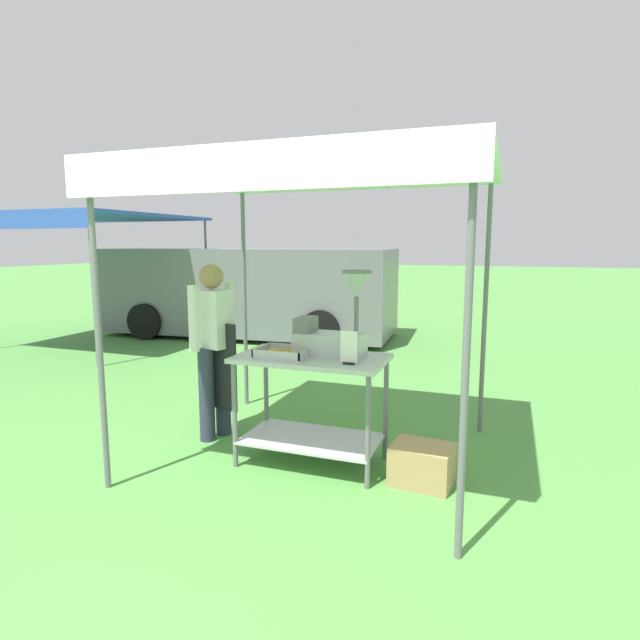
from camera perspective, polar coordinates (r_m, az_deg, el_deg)
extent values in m
plane|color=#519342|center=(8.88, 9.20, -3.31)|extent=(70.00, 70.00, 0.00)
cylinder|color=slate|center=(3.99, -23.23, -1.33)|extent=(0.04, 0.04, 2.33)
cylinder|color=slate|center=(2.93, 15.81, -4.32)|extent=(0.04, 0.04, 2.33)
cylinder|color=slate|center=(5.74, -8.31, 2.05)|extent=(0.04, 0.04, 2.33)
cylinder|color=slate|center=(5.06, 17.73, 0.88)|extent=(0.04, 0.04, 2.33)
cube|color=white|center=(4.23, -0.24, 16.01)|extent=(2.72, 2.36, 0.05)
cube|color=white|center=(3.15, -7.98, 16.06)|extent=(2.72, 0.02, 0.24)
cube|color=#B7B7BC|center=(4.16, -0.95, -4.25)|extent=(1.20, 0.67, 0.04)
cube|color=#B7B7BC|center=(4.36, -0.93, -12.97)|extent=(1.10, 0.62, 0.02)
cylinder|color=slate|center=(4.26, -9.40, -10.33)|extent=(0.04, 0.04, 0.86)
cylinder|color=slate|center=(3.86, 5.30, -12.25)|extent=(0.04, 0.04, 0.86)
cylinder|color=slate|center=(4.74, -5.95, -8.30)|extent=(0.04, 0.04, 0.86)
cylinder|color=slate|center=(4.39, 7.26, -9.71)|extent=(0.04, 0.04, 0.86)
cube|color=#B7B7BC|center=(4.15, -4.02, -3.94)|extent=(0.41, 0.33, 0.01)
cube|color=#B7B7BC|center=(4.01, -4.95, -3.89)|extent=(0.41, 0.01, 0.06)
cube|color=#B7B7BC|center=(4.29, -3.16, -3.04)|extent=(0.41, 0.01, 0.06)
cube|color=#B7B7BC|center=(4.23, -6.46, -3.25)|extent=(0.01, 0.33, 0.06)
cube|color=#B7B7BC|center=(4.07, -1.49, -3.66)|extent=(0.01, 0.33, 0.06)
torus|color=gold|center=(4.17, -1.97, -3.64)|extent=(0.09, 0.09, 0.02)
torus|color=gold|center=(4.05, -4.64, -4.03)|extent=(0.10, 0.10, 0.02)
torus|color=gold|center=(4.25, -3.34, -3.43)|extent=(0.10, 0.10, 0.02)
torus|color=gold|center=(4.17, -3.94, -3.64)|extent=(0.10, 0.10, 0.02)
torus|color=gold|center=(4.19, -2.82, -3.59)|extent=(0.10, 0.10, 0.02)
torus|color=gold|center=(4.23, -5.44, -3.49)|extent=(0.10, 0.10, 0.02)
torus|color=gold|center=(4.10, -4.29, -3.86)|extent=(0.08, 0.08, 0.02)
torus|color=gold|center=(4.16, -6.36, -3.72)|extent=(0.09, 0.09, 0.02)
torus|color=gold|center=(4.00, -3.37, -4.15)|extent=(0.10, 0.10, 0.02)
torus|color=gold|center=(4.08, -2.46, -3.91)|extent=(0.10, 0.10, 0.02)
torus|color=gold|center=(4.26, -4.42, -3.40)|extent=(0.10, 0.10, 0.02)
torus|color=gold|center=(4.11, -3.40, -3.83)|extent=(0.10, 0.10, 0.02)
torus|color=gold|center=(4.12, -5.40, -3.82)|extent=(0.09, 0.09, 0.02)
torus|color=gold|center=(4.19, -5.24, -3.36)|extent=(0.10, 0.10, 0.02)
cube|color=#B7B7BC|center=(4.18, 1.09, -2.66)|extent=(0.56, 0.28, 0.18)
cube|color=slate|center=(4.23, -1.59, -0.48)|extent=(0.14, 0.22, 0.12)
cylinder|color=slate|center=(4.07, 4.03, 0.46)|extent=(0.04, 0.04, 0.30)
cone|color=#B7B7BC|center=(4.05, 4.06, 3.87)|extent=(0.22, 0.22, 0.18)
cylinder|color=slate|center=(4.04, 4.08, 5.34)|extent=(0.23, 0.23, 0.02)
cube|color=black|center=(3.88, 3.19, -4.78)|extent=(0.08, 0.05, 0.02)
cube|color=white|center=(3.86, 3.21, -2.96)|extent=(0.13, 0.02, 0.24)
cylinder|color=#2D3347|center=(4.99, -10.68, -7.57)|extent=(0.14, 0.14, 0.86)
cylinder|color=#2D3347|center=(4.86, -12.39, -8.06)|extent=(0.14, 0.14, 0.86)
cube|color=silver|center=(4.78, -11.77, 0.17)|extent=(0.39, 0.30, 0.52)
cube|color=black|center=(4.77, -10.63, -5.08)|extent=(0.31, 0.10, 0.80)
cylinder|color=silver|center=(4.92, -9.90, 0.77)|extent=(0.11, 0.11, 0.58)
cylinder|color=silver|center=(4.63, -13.77, 0.16)|extent=(0.11, 0.11, 0.58)
sphere|color=#A87A56|center=(4.74, -11.91, 4.72)|extent=(0.22, 0.22, 0.22)
cube|color=tan|center=(4.10, 11.19, -15.36)|extent=(0.48, 0.39, 0.30)
cube|color=slate|center=(10.19, -7.77, 3.28)|extent=(5.66, 2.29, 1.60)
cube|color=#1E2833|center=(11.21, -18.01, 5.46)|extent=(0.21, 1.62, 0.70)
cylinder|color=black|center=(10.28, -18.62, -0.13)|extent=(0.70, 0.29, 0.68)
cylinder|color=black|center=(11.84, -13.51, 1.16)|extent=(0.70, 0.29, 0.68)
cylinder|color=black|center=(8.80, 0.10, -1.06)|extent=(0.70, 0.29, 0.68)
cylinder|color=black|center=(10.59, 2.88, 0.54)|extent=(0.70, 0.29, 0.68)
cylinder|color=slate|center=(8.14, -23.71, 2.97)|extent=(0.04, 0.04, 2.24)
cylinder|color=slate|center=(12.20, -23.51, 4.58)|extent=(0.04, 0.04, 2.24)
cylinder|color=slate|center=(10.48, -12.38, 4.56)|extent=(0.04, 0.04, 2.24)
cube|color=blue|center=(10.16, -23.97, 10.37)|extent=(2.98, 3.18, 0.05)
cube|color=blue|center=(9.08, -30.94, 9.37)|extent=(2.98, 0.02, 0.24)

